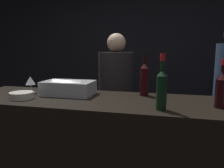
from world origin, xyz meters
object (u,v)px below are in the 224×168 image
(wine_glass, at_px, (30,81))
(red_wine_bottle_black_foil, at_px, (144,78))
(ice_bin_with_bottles, at_px, (68,87))
(person_blond_tee, at_px, (116,99))
(bowl_white, at_px, (22,95))
(red_wine_bottle_burgundy, at_px, (162,87))
(red_wine_bottle_tall, at_px, (222,89))

(wine_glass, bearing_deg, red_wine_bottle_black_foil, 8.21)
(ice_bin_with_bottles, xyz_separation_m, red_wine_bottle_black_foil, (0.65, 0.13, 0.08))
(ice_bin_with_bottles, distance_m, wine_glass, 0.37)
(wine_glass, bearing_deg, person_blond_tee, 47.28)
(bowl_white, bearing_deg, person_blond_tee, 58.11)
(bowl_white, bearing_deg, red_wine_bottle_burgundy, -3.06)
(red_wine_bottle_black_foil, bearing_deg, red_wine_bottle_tall, -26.61)
(wine_glass, relative_size, red_wine_bottle_tall, 0.46)
(wine_glass, relative_size, red_wine_bottle_black_foil, 0.41)
(red_wine_bottle_tall, xyz_separation_m, person_blond_tee, (-0.93, 0.82, -0.30))
(ice_bin_with_bottles, relative_size, red_wine_bottle_black_foil, 1.18)
(ice_bin_with_bottles, height_order, bowl_white, ice_bin_with_bottles)
(wine_glass, bearing_deg, ice_bin_with_bottles, 2.62)
(bowl_white, xyz_separation_m, wine_glass, (-0.07, 0.23, 0.08))
(bowl_white, xyz_separation_m, person_blond_tee, (0.57, 0.92, -0.20))
(wine_glass, relative_size, person_blond_tee, 0.09)
(ice_bin_with_bottles, xyz_separation_m, red_wine_bottle_burgundy, (0.81, -0.30, 0.09))
(ice_bin_with_bottles, height_order, person_blond_tee, person_blond_tee)
(bowl_white, bearing_deg, ice_bin_with_bottles, 39.24)
(ice_bin_with_bottles, distance_m, bowl_white, 0.38)
(ice_bin_with_bottles, distance_m, person_blond_tee, 0.77)
(red_wine_bottle_burgundy, relative_size, person_blond_tee, 0.22)
(wine_glass, distance_m, red_wine_bottle_black_foil, 1.03)
(bowl_white, height_order, person_blond_tee, person_blond_tee)
(ice_bin_with_bottles, relative_size, wine_glass, 2.88)
(red_wine_bottle_burgundy, bearing_deg, bowl_white, 176.94)
(wine_glass, distance_m, red_wine_bottle_tall, 1.57)
(bowl_white, height_order, red_wine_bottle_black_foil, red_wine_bottle_black_foil)
(red_wine_bottle_black_foil, xyz_separation_m, red_wine_bottle_burgundy, (0.16, -0.43, 0.00))
(red_wine_bottle_burgundy, bearing_deg, red_wine_bottle_black_foil, 109.86)
(ice_bin_with_bottles, relative_size, red_wine_bottle_tall, 1.32)
(red_wine_bottle_burgundy, bearing_deg, red_wine_bottle_tall, 21.53)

